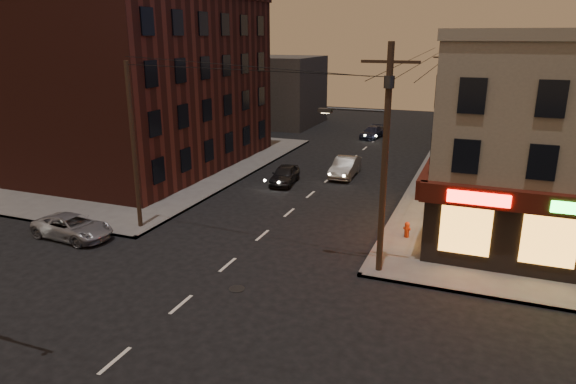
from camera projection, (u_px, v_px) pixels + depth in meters
The scene contains 14 objects.
ground at pixel (181, 304), 20.63m from camera, with size 120.00×120.00×0.00m, color black.
sidewalk_nw at pixel (123, 161), 43.80m from camera, with size 24.00×28.00×0.15m, color #514F4C.
brick_apartment at pixel (151, 84), 40.66m from camera, with size 12.00×20.00×13.00m, color #471D16.
bg_building_ne_a at pixel (526, 111), 48.55m from camera, with size 10.00×12.00×7.00m, color #3F3D3A.
bg_building_nw at pixel (279, 91), 61.39m from camera, with size 9.00×10.00×8.00m, color #3F3D3A.
bg_building_ne_b at pixel (502, 99), 61.86m from camera, with size 8.00×8.00×6.00m, color #3F3D3A.
utility_pole_main at pixel (383, 149), 21.78m from camera, with size 4.20×0.44×10.00m.
utility_pole_far at pixel (442, 103), 45.39m from camera, with size 0.26×0.26×9.00m, color #382619.
utility_pole_west at pixel (134, 147), 27.43m from camera, with size 0.24×0.24×9.00m, color #382619.
suv_cross at pixel (73, 227), 27.23m from camera, with size 2.08×4.51×1.25m, color gray.
sedan_near at pixel (285, 175), 37.26m from camera, with size 1.60×3.98×1.35m, color black.
sedan_mid at pixel (345, 167), 39.18m from camera, with size 1.57×4.49×1.48m, color #65635E.
sedan_far at pixel (372, 132), 53.88m from camera, with size 1.69×4.16×1.21m, color black.
fire_hydrant at pixel (407, 229), 26.99m from camera, with size 0.39×0.39×0.86m.
Camera 1 is at (10.73, -15.56, 10.37)m, focal length 32.00 mm.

